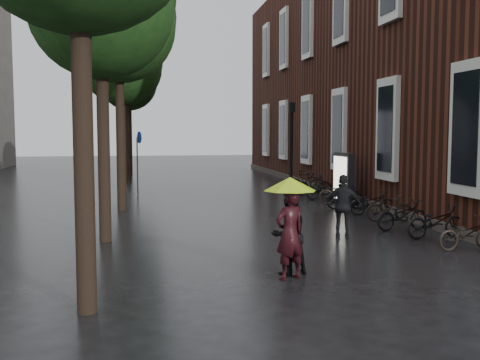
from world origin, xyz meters
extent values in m
plane|color=black|center=(0.00, 0.00, 0.00)|extent=(120.00, 120.00, 0.00)
cube|color=#38160F|center=(10.50, 19.50, 6.00)|extent=(10.00, 33.00, 12.00)
cube|color=silver|center=(5.45, 5.50, 3.00)|extent=(0.25, 1.60, 3.60)
cube|color=black|center=(5.35, 5.50, 3.00)|extent=(0.10, 1.20, 3.00)
cube|color=silver|center=(5.45, 10.50, 3.00)|extent=(0.25, 1.60, 3.60)
cube|color=black|center=(5.35, 10.50, 3.00)|extent=(0.10, 1.20, 3.00)
cube|color=silver|center=(5.45, 15.50, 3.00)|extent=(0.25, 1.60, 3.60)
cube|color=black|center=(5.35, 15.50, 3.00)|extent=(0.10, 1.20, 3.00)
cube|color=silver|center=(5.45, 15.50, 8.50)|extent=(0.25, 1.60, 3.60)
cube|color=black|center=(5.35, 15.50, 8.50)|extent=(0.10, 1.20, 3.00)
cube|color=silver|center=(5.45, 20.50, 3.00)|extent=(0.25, 1.60, 3.60)
cube|color=black|center=(5.35, 20.50, 3.00)|extent=(0.10, 1.20, 3.00)
cube|color=silver|center=(5.45, 20.50, 8.50)|extent=(0.25, 1.60, 3.60)
cube|color=black|center=(5.35, 20.50, 8.50)|extent=(0.10, 1.20, 3.00)
cube|color=silver|center=(5.45, 25.50, 3.00)|extent=(0.25, 1.60, 3.60)
cube|color=black|center=(5.35, 25.50, 3.00)|extent=(0.10, 1.20, 3.00)
cube|color=silver|center=(5.45, 25.50, 8.50)|extent=(0.25, 1.60, 3.60)
cube|color=black|center=(5.35, 25.50, 8.50)|extent=(0.10, 1.20, 3.00)
cube|color=silver|center=(5.45, 30.50, 3.00)|extent=(0.25, 1.60, 3.60)
cube|color=black|center=(5.35, 30.50, 3.00)|extent=(0.10, 1.20, 3.00)
cube|color=silver|center=(5.45, 30.50, 8.50)|extent=(0.25, 1.60, 3.60)
cube|color=black|center=(5.35, 30.50, 8.50)|extent=(0.10, 1.20, 3.00)
cube|color=#3F3833|center=(5.60, 19.50, 0.15)|extent=(0.40, 33.00, 0.30)
cylinder|color=black|center=(-4.00, 1.00, 2.34)|extent=(0.32, 0.32, 4.68)
cylinder|color=black|center=(-4.10, 7.00, 2.25)|extent=(0.32, 0.32, 4.51)
cylinder|color=black|center=(-3.90, 13.00, 2.48)|extent=(0.32, 0.32, 4.95)
cylinder|color=black|center=(-4.05, 19.00, 2.20)|extent=(0.32, 0.32, 4.40)
cylinder|color=black|center=(-3.95, 25.00, 2.39)|extent=(0.32, 0.32, 4.79)
cylinder|color=black|center=(-4.00, 31.00, 2.28)|extent=(0.32, 0.32, 4.57)
imported|color=black|center=(-0.24, 2.46, 0.91)|extent=(0.78, 0.65, 1.82)
imported|color=black|center=(-0.16, 2.82, 0.81)|extent=(0.93, 0.81, 1.63)
cylinder|color=black|center=(-0.22, 2.55, 1.21)|extent=(0.02, 0.02, 1.36)
cone|color=#B7EA18|center=(-0.22, 2.55, 1.89)|extent=(1.07, 1.07, 0.27)
cylinder|color=black|center=(-0.22, 2.55, 2.07)|extent=(0.02, 0.02, 0.08)
imported|color=black|center=(2.32, 6.40, 0.87)|extent=(1.11, 0.77, 1.74)
imported|color=black|center=(4.77, 4.36, 0.41)|extent=(1.61, 0.69, 0.82)
imported|color=black|center=(4.79, 5.89, 0.47)|extent=(1.83, 0.79, 0.93)
imported|color=black|center=(4.47, 7.26, 0.45)|extent=(1.80, 0.88, 0.91)
imported|color=black|center=(4.78, 8.83, 0.45)|extent=(1.55, 0.64, 0.90)
imported|color=black|center=(4.79, 10.25, 0.44)|extent=(1.67, 0.59, 0.88)
imported|color=black|center=(4.43, 11.89, 0.46)|extent=(1.56, 0.49, 0.93)
imported|color=black|center=(4.67, 13.12, 0.46)|extent=(1.84, 0.89, 0.92)
imported|color=black|center=(4.56, 14.78, 0.43)|extent=(1.65, 0.63, 0.86)
imported|color=black|center=(4.55, 16.35, 0.51)|extent=(1.72, 0.64, 1.01)
imported|color=black|center=(4.60, 17.79, 0.52)|extent=(1.78, 0.77, 1.04)
cube|color=black|center=(4.70, 12.84, 1.04)|extent=(0.28, 1.38, 2.08)
cube|color=beige|center=(4.54, 12.84, 1.09)|extent=(0.04, 1.16, 1.70)
cylinder|color=black|center=(1.92, 10.47, 1.82)|extent=(0.11, 0.11, 3.64)
cube|color=black|center=(1.92, 10.47, 3.73)|extent=(0.20, 0.20, 0.32)
sphere|color=#FFE5B2|center=(1.92, 10.47, 3.73)|extent=(0.16, 0.16, 0.16)
cylinder|color=#262628|center=(-3.36, 17.43, 1.33)|extent=(0.06, 0.06, 2.65)
cylinder|color=navy|center=(-3.25, 17.43, 2.65)|extent=(0.03, 0.53, 0.53)
camera|label=1|loc=(-3.06, -8.16, 2.93)|focal=42.00mm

